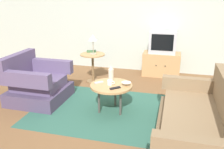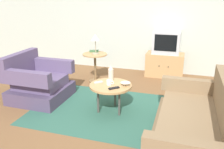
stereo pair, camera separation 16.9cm
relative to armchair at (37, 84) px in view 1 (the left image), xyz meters
The scene contains 16 objects.
ground_plane 1.44m from the armchair, ahead, with size 16.00×16.00×0.00m, color brown.
back_wall 2.91m from the armchair, 59.03° to the left, with size 9.00×0.12×2.70m, color #B2BCB2.
area_rug 1.45m from the armchair, ahead, with size 2.59×1.78×0.00m, color #2D5B4C.
armchair is the anchor object (origin of this frame).
couch 2.81m from the armchair, 15.30° to the right, with size 0.91×1.83×0.87m.
coffee_table 1.43m from the armchair, ahead, with size 0.68×0.68×0.46m.
side_table 1.34m from the armchair, 59.45° to the left, with size 0.53×0.53×0.63m.
tv_stand 2.89m from the armchair, 43.52° to the left, with size 0.86×0.48×0.55m.
television 2.94m from the armchair, 43.64° to the left, with size 0.61×0.43×0.50m.
table_lamp 1.49m from the armchair, 58.00° to the left, with size 0.20×0.20×0.42m.
vase 1.40m from the armchair, ahead, with size 0.09×0.09×0.27m.
mug 1.42m from the armchair, ahead, with size 0.12×0.08×0.08m.
bowl 1.67m from the armchair, ahead, with size 0.16×0.16×0.05m.
tv_remote_dark 1.55m from the armchair, ahead, with size 0.16×0.16×0.02m.
tv_remote_silver 1.21m from the armchair, ahead, with size 0.14×0.13×0.02m.
book 1.49m from the armchair, 65.92° to the left, with size 0.24×0.20×0.03m.
Camera 1 is at (0.93, -3.34, 1.85)m, focal length 38.09 mm.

